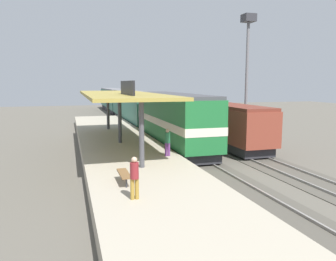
# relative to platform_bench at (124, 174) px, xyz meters

# --- Properties ---
(ground_plane) EXTENTS (120.00, 120.00, 0.00)m
(ground_plane) POSITION_rel_platform_bench_xyz_m (8.00, 10.66, -1.34)
(ground_plane) COLOR #5B564C
(track_near) EXTENTS (3.20, 110.00, 0.16)m
(track_near) POSITION_rel_platform_bench_xyz_m (6.00, 10.66, -1.31)
(track_near) COLOR #4E4941
(track_near) RESTS_ON ground
(track_far) EXTENTS (3.20, 110.00, 0.16)m
(track_far) POSITION_rel_platform_bench_xyz_m (10.60, 10.66, -1.31)
(track_far) COLOR #4E4941
(track_far) RESTS_ON ground
(platform) EXTENTS (6.00, 44.00, 0.90)m
(platform) POSITION_rel_platform_bench_xyz_m (1.40, 10.66, -0.89)
(platform) COLOR #A89E89
(platform) RESTS_ON ground
(station_canopy) EXTENTS (5.20, 18.00, 4.70)m
(station_canopy) POSITION_rel_platform_bench_xyz_m (1.40, 10.57, 3.19)
(station_canopy) COLOR #47474C
(station_canopy) RESTS_ON platform
(platform_bench) EXTENTS (0.44, 1.70, 0.50)m
(platform_bench) POSITION_rel_platform_bench_xyz_m (0.00, 0.00, 0.00)
(platform_bench) COLOR #333338
(platform_bench) RESTS_ON platform
(locomotive) EXTENTS (2.93, 14.43, 4.44)m
(locomotive) POSITION_rel_platform_bench_xyz_m (6.00, 11.75, 1.07)
(locomotive) COLOR #28282D
(locomotive) RESTS_ON track_near
(passenger_carriage_front) EXTENTS (2.90, 20.00, 4.24)m
(passenger_carriage_front) POSITION_rel_platform_bench_xyz_m (6.00, 29.75, 0.97)
(passenger_carriage_front) COLOR #28282D
(passenger_carriage_front) RESTS_ON track_near
(passenger_carriage_rear) EXTENTS (2.90, 20.00, 4.24)m
(passenger_carriage_rear) POSITION_rel_platform_bench_xyz_m (6.00, 50.55, 0.97)
(passenger_carriage_rear) COLOR #28282D
(passenger_carriage_rear) RESTS_ON track_near
(freight_car) EXTENTS (2.80, 12.00, 3.54)m
(freight_car) POSITION_rel_platform_bench_xyz_m (10.60, 11.23, 0.63)
(freight_car) COLOR #28282D
(freight_car) RESTS_ON track_far
(light_mast) EXTENTS (1.10, 1.10, 11.70)m
(light_mast) POSITION_rel_platform_bench_xyz_m (13.80, 13.56, 7.05)
(light_mast) COLOR slate
(light_mast) RESTS_ON ground
(person_waiting) EXTENTS (0.34, 0.34, 1.71)m
(person_waiting) POSITION_rel_platform_bench_xyz_m (0.07, -2.23, 0.51)
(person_waiting) COLOR olive
(person_waiting) RESTS_ON platform
(person_walking) EXTENTS (0.34, 0.34, 1.71)m
(person_walking) POSITION_rel_platform_bench_xyz_m (3.55, 5.05, 0.51)
(person_walking) COLOR #663375
(person_walking) RESTS_ON platform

